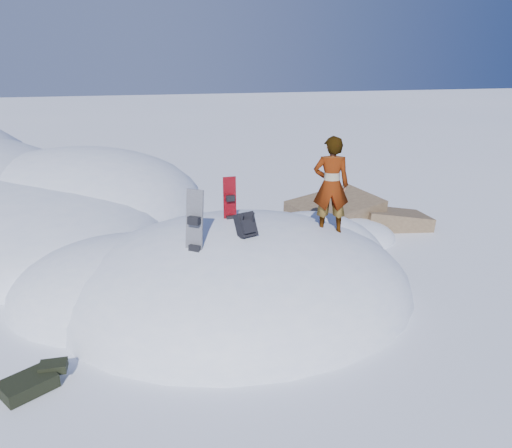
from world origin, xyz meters
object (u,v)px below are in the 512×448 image
object	(u,v)px
snowboard_dark	(194,237)
backpack	(246,225)
snowboard_red	(230,210)
person	(331,185)

from	to	relation	value
snowboard_dark	backpack	bearing A→B (deg)	49.26
snowboard_red	person	bearing A→B (deg)	-18.79
backpack	person	bearing A→B (deg)	-4.01
snowboard_red	person	size ratio (longest dim) A/B	0.72
snowboard_red	person	world-z (taller)	person
snowboard_dark	person	xyz separation A→B (m)	(2.77, 0.62, 0.58)
snowboard_dark	person	world-z (taller)	person
backpack	person	world-z (taller)	person
person	snowboard_red	bearing A→B (deg)	2.35
snowboard_dark	person	distance (m)	2.90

